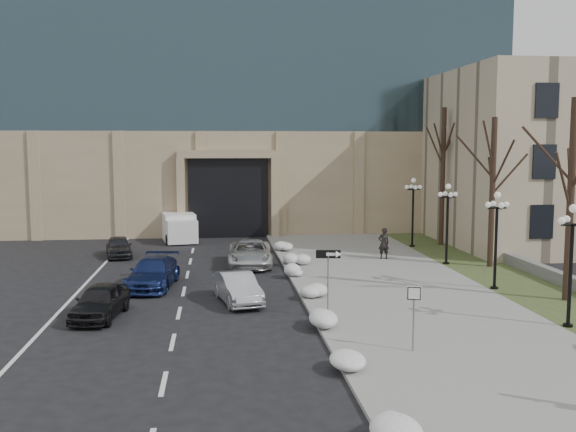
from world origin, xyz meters
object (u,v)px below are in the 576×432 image
car_b (238,288)px  lamppost_d (413,203)px  box_truck (178,227)px  lamppost_c (447,213)px  car_c (153,273)px  lamppost_b (496,227)px  one_way_sign (332,262)px  car_e (119,247)px  car_a (100,301)px  pedestrian (384,243)px  keep_sign (414,304)px  lamppost_a (572,249)px  car_d (250,253)px

car_b → lamppost_d: bearing=36.3°
box_truck → car_b: bearing=-88.8°
car_b → lamppost_c: 14.62m
car_c → lamppost_b: size_ratio=1.04×
box_truck → lamppost_d: lamppost_d is taller
one_way_sign → lamppost_d: (8.61, 16.93, 0.79)m
car_b → car_c: size_ratio=0.82×
car_b → car_e: bearing=106.5°
car_a → car_c: bearing=81.9°
car_c → pedestrian: bearing=31.0°
keep_sign → lamppost_b: bearing=67.8°
pedestrian → lamppost_b: size_ratio=0.39×
pedestrian → one_way_sign: bearing=60.3°
car_b → lamppost_b: bearing=-7.8°
car_a → car_b: size_ratio=0.99×
lamppost_a → lamppost_d: size_ratio=1.00×
car_b → one_way_sign: 5.00m
keep_sign → lamppost_d: size_ratio=0.49×
keep_sign → car_a: bearing=168.1°
lamppost_b → car_c: bearing=171.0°
car_c → car_d: car_d is taller
car_c → box_truck: size_ratio=0.76×
lamppost_c → lamppost_d: (0.00, 6.50, 0.00)m
car_b → pedestrian: 13.15m
pedestrian → keep_sign: (-3.54, -17.18, 0.65)m
car_c → lamppost_b: bearing=-2.2°
box_truck → lamppost_b: lamppost_b is taller
lamppost_b → lamppost_d: bearing=90.0°
car_d → pedestrian: size_ratio=2.82×
car_b → car_c: car_c is taller
car_a → box_truck: bearing=93.0°
car_a → pedestrian: 18.60m
lamppost_a → lamppost_d: bearing=90.0°
car_e → box_truck: 7.83m
car_e → lamppost_d: lamppost_d is taller
keep_sign → lamppost_d: lamppost_d is taller
car_a → one_way_sign: size_ratio=1.46×
car_b → pedestrian: pedestrian is taller
car_a → car_e: 14.66m
car_a → car_c: car_c is taller
lamppost_c → car_d: bearing=174.0°
car_b → keep_sign: keep_sign is taller
car_e → lamppost_a: bearing=-53.8°
pedestrian → lamppost_b: (3.20, -8.47, 2.01)m
car_d → lamppost_a: lamppost_a is taller
car_d → lamppost_d: bearing=27.9°
box_truck → keep_sign: bearing=-80.8°
car_b → one_way_sign: (3.71, -2.93, 1.62)m
car_b → pedestrian: bearing=33.7°
box_truck → lamppost_a: 30.02m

